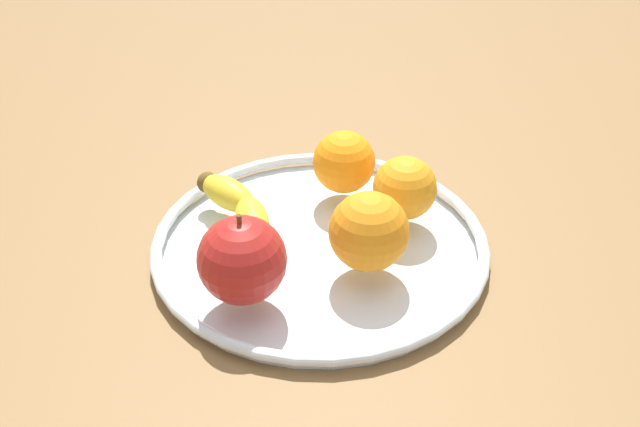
{
  "coord_description": "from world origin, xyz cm",
  "views": [
    {
      "loc": [
        -64.77,
        4.25,
        50.75
      ],
      "look_at": [
        0.0,
        0.0,
        4.8
      ],
      "focal_mm": 45.94,
      "sensor_mm": 36.0,
      "label": 1
    }
  ],
  "objects_px": {
    "banana": "(240,220)",
    "orange_back_left": "(405,188)",
    "apple": "(242,260)",
    "orange_center": "(344,162)",
    "fruit_bowl": "(320,245)",
    "orange_back_right": "(369,231)"
  },
  "relations": [
    {
      "from": "fruit_bowl",
      "to": "apple",
      "type": "height_order",
      "value": "apple"
    },
    {
      "from": "apple",
      "to": "orange_back_left",
      "type": "distance_m",
      "value": 0.2
    },
    {
      "from": "banana",
      "to": "apple",
      "type": "height_order",
      "value": "apple"
    },
    {
      "from": "orange_center",
      "to": "orange_back_left",
      "type": "height_order",
      "value": "orange_center"
    },
    {
      "from": "banana",
      "to": "fruit_bowl",
      "type": "bearing_deg",
      "value": -109.79
    },
    {
      "from": "banana",
      "to": "orange_back_left",
      "type": "relative_size",
      "value": 2.77
    },
    {
      "from": "orange_back_right",
      "to": "orange_back_left",
      "type": "bearing_deg",
      "value": -30.43
    },
    {
      "from": "fruit_bowl",
      "to": "apple",
      "type": "xyz_separation_m",
      "value": [
        -0.08,
        0.07,
        0.05
      ]
    },
    {
      "from": "orange_center",
      "to": "orange_back_right",
      "type": "xyz_separation_m",
      "value": [
        -0.13,
        -0.01,
        0.0
      ]
    },
    {
      "from": "apple",
      "to": "orange_back_left",
      "type": "relative_size",
      "value": 1.35
    },
    {
      "from": "fruit_bowl",
      "to": "banana",
      "type": "height_order",
      "value": "banana"
    },
    {
      "from": "orange_back_left",
      "to": "fruit_bowl",
      "type": "bearing_deg",
      "value": 111.67
    },
    {
      "from": "apple",
      "to": "orange_back_right",
      "type": "height_order",
      "value": "apple"
    },
    {
      "from": "fruit_bowl",
      "to": "orange_back_right",
      "type": "xyz_separation_m",
      "value": [
        -0.04,
        -0.04,
        0.05
      ]
    },
    {
      "from": "apple",
      "to": "orange_center",
      "type": "height_order",
      "value": "apple"
    },
    {
      "from": "fruit_bowl",
      "to": "orange_back_left",
      "type": "bearing_deg",
      "value": -68.33
    },
    {
      "from": "fruit_bowl",
      "to": "apple",
      "type": "relative_size",
      "value": 3.81
    },
    {
      "from": "banana",
      "to": "orange_back_right",
      "type": "bearing_deg",
      "value": -124.77
    },
    {
      "from": "apple",
      "to": "orange_back_left",
      "type": "xyz_separation_m",
      "value": [
        0.12,
        -0.16,
        -0.01
      ]
    },
    {
      "from": "banana",
      "to": "apple",
      "type": "bearing_deg",
      "value": 173.1
    },
    {
      "from": "apple",
      "to": "orange_back_left",
      "type": "bearing_deg",
      "value": -54.55
    },
    {
      "from": "orange_center",
      "to": "orange_back_right",
      "type": "distance_m",
      "value": 0.13
    }
  ]
}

